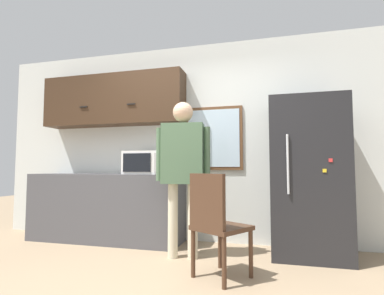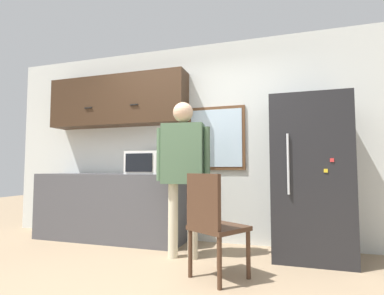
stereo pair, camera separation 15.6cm
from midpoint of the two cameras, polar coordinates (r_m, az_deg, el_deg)
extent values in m
plane|color=#9E8466|center=(2.69, -11.72, -25.25)|extent=(16.00, 16.00, 0.00)
cube|color=silver|center=(4.15, -0.67, 1.17)|extent=(6.00, 0.06, 2.70)
cube|color=#4C4C51|center=(4.33, -17.01, -10.79)|extent=(2.10, 0.59, 0.90)
cube|color=#3D2819|center=(4.52, -15.74, 8.60)|extent=(2.10, 0.33, 0.72)
cube|color=black|center=(4.55, -20.91, 7.24)|extent=(0.12, 0.01, 0.01)
cube|color=black|center=(4.17, -12.61, 8.08)|extent=(0.12, 0.01, 0.01)
cube|color=white|center=(3.98, -9.67, -2.89)|extent=(0.53, 0.42, 0.30)
cube|color=black|center=(3.81, -11.66, -2.82)|extent=(0.37, 0.01, 0.23)
cube|color=#B2B2B2|center=(3.70, -7.90, -2.83)|extent=(0.07, 0.01, 0.24)
cylinder|color=beige|center=(3.41, -5.01, -13.65)|extent=(0.11, 0.11, 0.81)
cylinder|color=beige|center=(3.37, -1.24, -13.79)|extent=(0.11, 0.11, 0.81)
cube|color=#4C6B4C|center=(3.34, -3.09, -1.16)|extent=(0.48, 0.27, 0.67)
sphere|color=#D8AD8C|center=(3.39, -3.06, 6.71)|extent=(0.23, 0.23, 0.23)
cylinder|color=#4C6B4C|center=(3.40, -7.56, -1.27)|extent=(0.07, 0.07, 0.60)
cylinder|color=#4C6B4C|center=(3.30, 1.52, -1.21)|extent=(0.07, 0.07, 0.60)
cube|color=#232326|center=(3.61, 19.92, -5.27)|extent=(0.81, 0.71, 1.76)
cylinder|color=silver|center=(3.22, 16.48, -3.01)|extent=(0.02, 0.02, 0.62)
cube|color=red|center=(3.27, 23.68, -2.24)|extent=(0.04, 0.01, 0.04)
cube|color=yellow|center=(3.26, 22.69, -4.09)|extent=(0.04, 0.01, 0.04)
cube|color=#472D1E|center=(2.81, 4.05, -14.98)|extent=(0.59, 0.59, 0.04)
cylinder|color=#472D1E|center=(2.89, 9.54, -19.34)|extent=(0.04, 0.04, 0.42)
cylinder|color=#472D1E|center=(3.12, 3.87, -18.22)|extent=(0.04, 0.04, 0.42)
cylinder|color=#472D1E|center=(2.62, 4.33, -21.03)|extent=(0.04, 0.04, 0.42)
cylinder|color=#472D1E|center=(2.87, -1.43, -19.50)|extent=(0.04, 0.04, 0.42)
cube|color=#472D1E|center=(2.64, 1.13, -10.12)|extent=(0.36, 0.24, 0.47)
cube|color=brown|center=(4.05, 3.06, 1.78)|extent=(0.78, 0.04, 0.85)
cube|color=silver|center=(4.03, 3.00, 1.81)|extent=(0.70, 0.01, 0.77)
camera|label=1|loc=(0.08, -91.34, 0.09)|focal=28.00mm
camera|label=2|loc=(0.08, 88.66, -0.09)|focal=28.00mm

